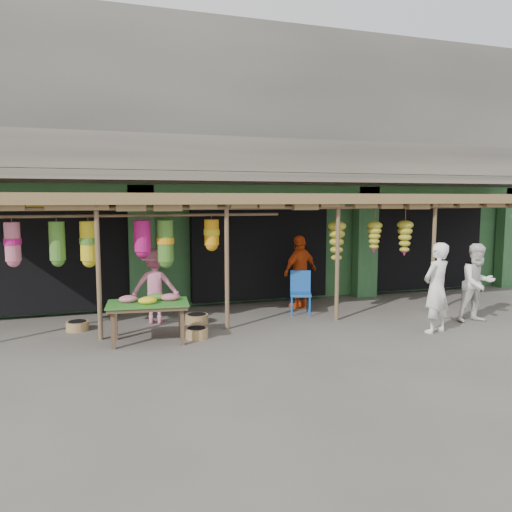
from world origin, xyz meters
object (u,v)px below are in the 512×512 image
object	(u,v)px
person_vendor	(300,272)
blue_chair	(301,290)
person_front	(436,288)
person_right	(478,283)
person_shopper	(155,286)
flower_table	(149,304)

from	to	relation	value
person_vendor	blue_chair	bearing A→B (deg)	44.75
person_front	person_right	size ratio (longest dim) A/B	1.06
person_vendor	person_shopper	bearing A→B (deg)	-16.24
blue_chair	person_front	size ratio (longest dim) A/B	0.55
blue_chair	person_shopper	size ratio (longest dim) A/B	0.62
person_front	person_vendor	bearing A→B (deg)	-78.33
person_right	person_vendor	world-z (taller)	person_vendor
blue_chair	person_shopper	distance (m)	3.34
blue_chair	person_right	size ratio (longest dim) A/B	0.58
blue_chair	person_right	xyz separation A→B (m)	(3.36, -1.91, 0.30)
person_front	blue_chair	bearing A→B (deg)	-68.77
person_vendor	person_right	bearing A→B (deg)	117.95
person_right	person_vendor	xyz separation A→B (m)	(-3.11, 2.51, 0.04)
person_shopper	person_vendor	bearing A→B (deg)	-156.90
flower_table	person_front	bearing A→B (deg)	-4.95
person_vendor	person_front	bearing A→B (deg)	96.40
person_front	person_shopper	bearing A→B (deg)	-43.64
person_shopper	blue_chair	bearing A→B (deg)	-166.67
flower_table	person_vendor	bearing A→B (deg)	32.12
blue_chair	person_shopper	bearing A→B (deg)	-161.96
person_right	flower_table	bearing A→B (deg)	177.09
blue_chair	person_vendor	xyz separation A→B (m)	(0.24, 0.60, 0.34)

